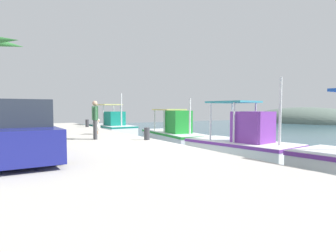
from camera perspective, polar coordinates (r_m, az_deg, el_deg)
The scene contains 10 objects.
quay_pier at distance 9.72m, azimuth -26.02°, elevation -7.12°, with size 36.00×10.00×0.80m, color #BCB7AD.
distant_hill_third at distance 49.62m, azimuth 25.95°, elevation 0.72°, with size 20.35×12.63×4.77m, color #596B60.
fishing_boat_nearest at distance 23.62m, azimuth -11.43°, elevation -0.16°, with size 5.56×2.61×3.32m.
fishing_boat_second at distance 16.86m, azimuth 1.08°, elevation -1.55°, with size 6.12×2.49×2.69m.
fishing_boat_third at distance 12.38m, azimuth 15.01°, elevation -3.47°, with size 5.07×2.80×3.33m.
pelican at distance 15.14m, azimuth -14.34°, elevation -0.12°, with size 0.95×0.37×0.82m.
fisherman_standing at distance 12.60m, azimuth -14.68°, elevation 1.54°, with size 0.57×0.31×1.69m.
parked_car at distance 8.39m, azimuth -28.72°, elevation -1.15°, with size 4.15×1.97×1.57m.
mooring_bollard_nearest at distance 21.33m, azimuth -16.18°, elevation 0.55°, with size 0.26×0.26×0.55m, color #333338.
mooring_bollard_second at distance 11.98m, azimuth -4.34°, elevation -1.60°, with size 0.24×0.24×0.53m, color #333338.
Camera 1 is at (9.54, -5.70, 2.14)m, focal length 29.84 mm.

